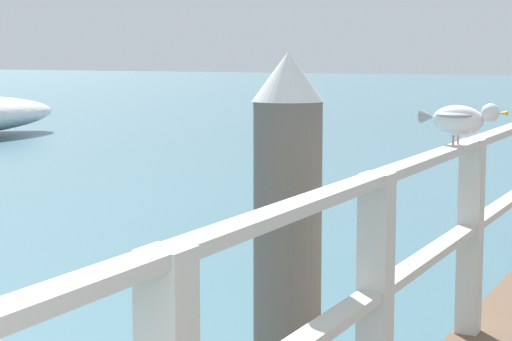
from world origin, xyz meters
TOP-DOWN VIEW (x-y plane):
  - dock_piling_near at (-1.50, 3.95)m, footprint 0.29×0.29m
  - seagull_foreground at (-1.11, 5.19)m, footprint 0.47×0.22m

SIDE VIEW (x-z plane):
  - dock_piling_near at x=-1.50m, z-range 0.01..2.08m
  - seagull_foreground at x=-1.11m, z-range 1.63..1.84m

